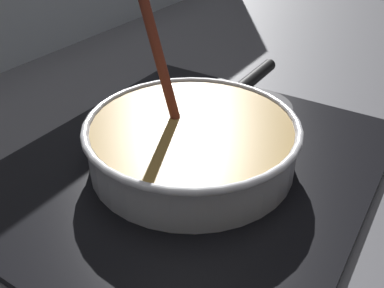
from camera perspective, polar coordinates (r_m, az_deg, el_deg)
name	(u,v)px	position (r m, az deg, el deg)	size (l,w,h in m)	color
ground	(350,272)	(0.54, 20.61, -15.87)	(2.40, 1.60, 0.04)	#4C4C51
hob_plate	(192,166)	(0.61, 0.00, -2.93)	(0.56, 0.48, 0.01)	black
burner_ring	(192,160)	(0.61, 0.00, -2.17)	(0.17, 0.17, 0.01)	#592D0C
spare_burner	(251,106)	(0.76, 8.00, 5.07)	(0.14, 0.14, 0.01)	#262628
cooking_pan	(192,140)	(0.59, 0.04, 0.49)	(0.42, 0.30, 0.27)	silver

